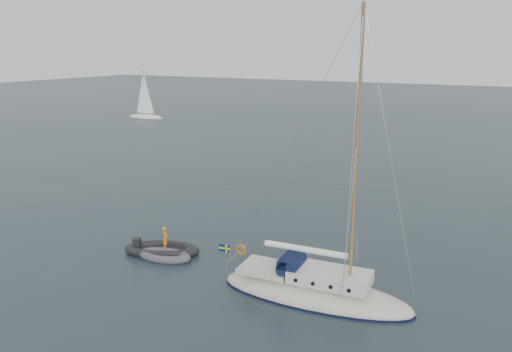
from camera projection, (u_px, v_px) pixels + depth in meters
The scene contains 5 objects.
ground at pixel (292, 271), 25.99m from camera, with size 300.00×300.00×0.00m, color black.
sailboat at pixel (315, 277), 22.91m from camera, with size 9.54×2.86×13.59m.
dinghy at pixel (165, 256), 27.36m from camera, with size 3.11×1.41×0.45m.
rib at pixel (162, 249), 28.12m from camera, with size 4.32×1.96×1.61m.
distant_yacht_a at pixel (144, 96), 82.81m from camera, with size 6.43×3.43×8.52m.
Camera 1 is at (9.79, -21.94, 11.21)m, focal length 35.00 mm.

